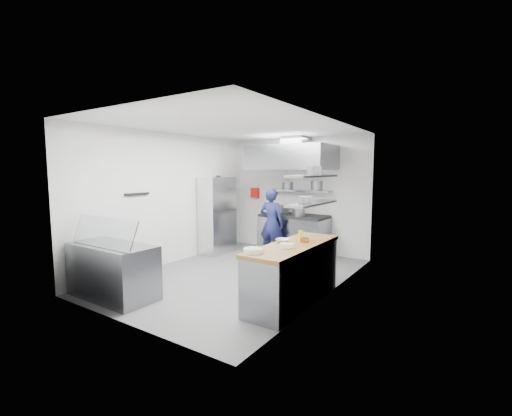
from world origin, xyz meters
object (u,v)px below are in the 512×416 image
Objects in this scene: wire_rack at (217,215)px; display_case at (113,271)px; chef at (271,223)px; gas_range at (294,236)px.

display_case is (0.53, -3.21, -0.50)m from wire_rack.
chef is 1.39m from wire_rack.
gas_range is 4.25m from display_case.
wire_rack reaches higher than gas_range.
wire_rack is (-1.63, -0.89, 0.48)m from gas_range.
chef is at bearing 76.88° from display_case.
gas_range is 1.92m from wire_rack.
display_case is at bearing -80.62° from wire_rack.
chef is 0.87× the size of wire_rack.
chef is 1.07× the size of display_case.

